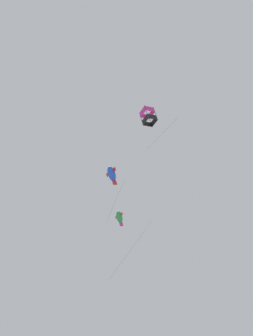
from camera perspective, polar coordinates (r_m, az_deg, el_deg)
The scene contains 3 objects.
kite_fish_mid_left at distance 34.13m, azimuth -1.23°, elevation -8.46°, with size 3.84×3.47×8.14m.
kite_box_upper_right at distance 36.69m, azimuth 3.81°, elevation 8.85°, with size 4.13×3.82×8.35m.
kite_fish_highest at distance 37.14m, azimuth -2.58°, elevation -1.01°, with size 2.30×1.72×7.66m.
Camera 1 is at (7.24, -23.80, 0.50)m, focal length 35.36 mm.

